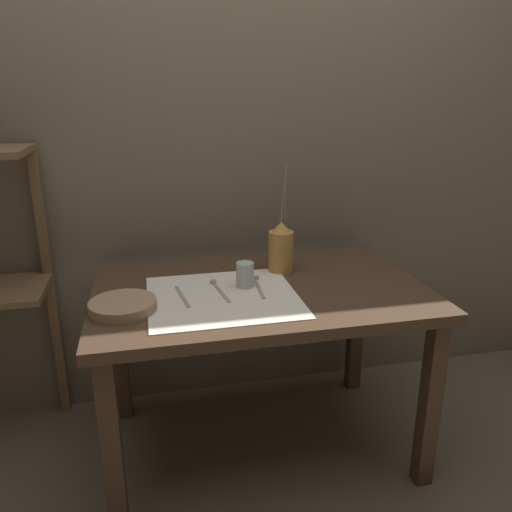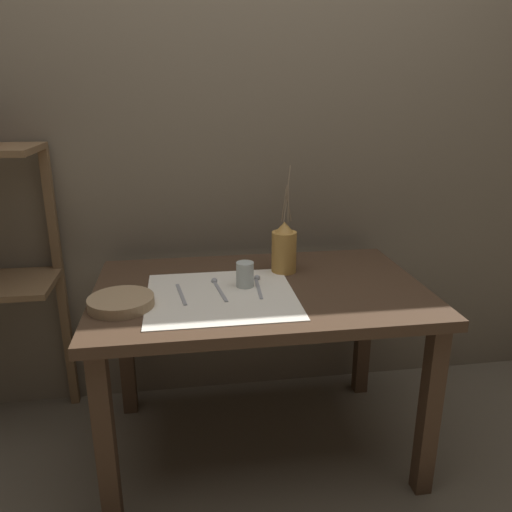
# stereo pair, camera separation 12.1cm
# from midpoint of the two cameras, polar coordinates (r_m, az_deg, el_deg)

# --- Properties ---
(ground_plane) EXTENTS (12.00, 12.00, 0.00)m
(ground_plane) POSITION_cam_midpoint_polar(r_m,az_deg,el_deg) (2.20, -1.29, -20.75)
(ground_plane) COLOR brown
(stone_wall_back) EXTENTS (7.00, 0.06, 2.40)m
(stone_wall_back) POSITION_cam_midpoint_polar(r_m,az_deg,el_deg) (2.21, -4.13, 13.37)
(stone_wall_back) COLOR #6B5E4C
(stone_wall_back) RESTS_ON ground_plane
(wooden_table) EXTENTS (1.21, 0.77, 0.70)m
(wooden_table) POSITION_cam_midpoint_polar(r_m,az_deg,el_deg) (1.88, -1.42, -6.12)
(wooden_table) COLOR #422D1E
(wooden_table) RESTS_ON ground_plane
(linen_cloth) EXTENTS (0.52, 0.49, 0.00)m
(linen_cloth) POSITION_cam_midpoint_polar(r_m,az_deg,el_deg) (1.76, -5.78, -4.67)
(linen_cloth) COLOR silver
(linen_cloth) RESTS_ON wooden_table
(pitcher_with_flowers) EXTENTS (0.10, 0.10, 0.42)m
(pitcher_with_flowers) POSITION_cam_midpoint_polar(r_m,az_deg,el_deg) (1.97, 1.10, 0.88)
(pitcher_with_flowers) COLOR #B7843D
(pitcher_with_flowers) RESTS_ON wooden_table
(wooden_bowl) EXTENTS (0.22, 0.22, 0.04)m
(wooden_bowl) POSITION_cam_midpoint_polar(r_m,az_deg,el_deg) (1.71, -16.96, -5.51)
(wooden_bowl) COLOR #9E7F5B
(wooden_bowl) RESTS_ON wooden_table
(glass_tumbler_near) EXTENTS (0.06, 0.06, 0.09)m
(glass_tumbler_near) POSITION_cam_midpoint_polar(r_m,az_deg,el_deg) (1.82, -3.17, -2.16)
(glass_tumbler_near) COLOR #B7C1BC
(glass_tumbler_near) RESTS_ON wooden_table
(fork_outer) EXTENTS (0.04, 0.20, 0.00)m
(fork_outer) POSITION_cam_midpoint_polar(r_m,az_deg,el_deg) (1.77, -10.38, -4.58)
(fork_outer) COLOR #939399
(fork_outer) RESTS_ON wooden_table
(spoon_outer) EXTENTS (0.05, 0.21, 0.02)m
(spoon_outer) POSITION_cam_midpoint_polar(r_m,az_deg,el_deg) (1.84, -6.43, -3.45)
(spoon_outer) COLOR #939399
(spoon_outer) RESTS_ON wooden_table
(spoon_inner) EXTENTS (0.03, 0.21, 0.02)m
(spoon_inner) POSITION_cam_midpoint_polar(r_m,az_deg,el_deg) (1.87, -1.83, -3.02)
(spoon_inner) COLOR #939399
(spoon_inner) RESTS_ON wooden_table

